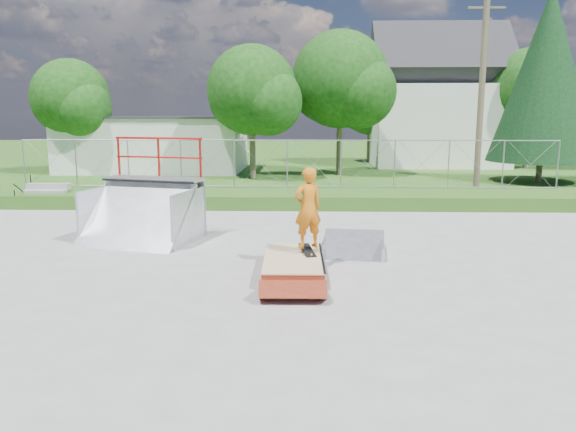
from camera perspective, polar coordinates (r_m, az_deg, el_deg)
name	(u,v)px	position (r m, az deg, el deg)	size (l,w,h in m)	color
ground	(270,283)	(10.98, -1.89, -6.82)	(120.00, 120.00, 0.00)	#2A5819
concrete_pad	(269,282)	(10.97, -1.89, -6.72)	(20.00, 16.00, 0.04)	gray
grass_berm	(286,198)	(20.20, -0.18, 1.82)	(24.00, 3.00, 0.50)	#2A5819
grind_box	(293,266)	(11.49, 0.55, -5.10)	(1.23, 2.47, 0.36)	maroon
quarter_pipe	(139,192)	(14.61, -14.87, 2.41)	(2.62, 2.22, 2.62)	#A6A8AE
flat_bank_ramp	(353,246)	(13.12, 6.63, -3.05)	(1.41, 1.51, 0.43)	#A6A8AE
skateboard	(308,251)	(11.80, 2.00, -3.55)	(0.22, 0.80, 0.02)	black
skater	(308,211)	(11.63, 2.03, 0.48)	(0.61, 0.40, 1.68)	orange
concrete_stairs	(43,196)	(21.45, -23.61, 1.85)	(1.50, 1.60, 0.80)	gray
chain_link_fence	(287,164)	(21.06, -0.09, 5.31)	(20.00, 0.06, 1.80)	gray
utility_building_flat	(156,145)	(33.66, -13.27, 7.08)	(10.00, 6.00, 3.00)	white
gable_house	(437,105)	(37.41, 14.90, 10.89)	(8.40, 6.08, 8.94)	white
utility_pole	(481,94)	(23.49, 19.05, 11.63)	(0.24, 0.24, 8.00)	brown
tree_left_near	(257,94)	(28.43, -3.20, 12.32)	(4.76, 4.48, 6.65)	brown
tree_center	(346,83)	(30.40, 5.90, 13.29)	(5.44, 5.12, 7.60)	brown
tree_left_far	(74,101)	(32.78, -20.93, 10.87)	(4.42, 4.16, 6.18)	brown
tree_right_far	(536,92)	(36.91, 23.88, 11.48)	(5.10, 4.80, 7.12)	brown
tree_back_mid	(373,108)	(38.60, 8.68, 10.78)	(4.08, 3.84, 5.70)	brown
conifer_tree	(547,75)	(29.76, 24.79, 12.88)	(5.04, 5.04, 9.10)	brown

